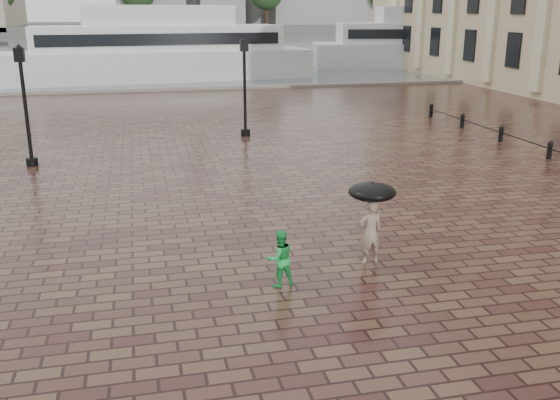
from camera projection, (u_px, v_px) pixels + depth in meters
name	position (u px, v px, depth m)	size (l,w,h in m)	color
ground	(225.00, 245.00, 15.88)	(300.00, 300.00, 0.00)	#341A17
harbour_water	(145.00, 46.00, 101.57)	(240.00, 240.00, 0.00)	#464E55
quay_edge	(163.00, 91.00, 45.69)	(80.00, 0.60, 0.30)	slate
far_shore	(139.00, 28.00, 164.61)	(300.00, 60.00, 2.00)	#4C4C47
bollard_row	(550.00, 149.00, 24.83)	(0.22, 21.22, 0.73)	black
street_lamps	(67.00, 87.00, 28.41)	(15.44, 12.44, 4.40)	black
adult_pedestrian	(370.00, 232.00, 14.53)	(0.56, 0.37, 1.55)	gray
child_pedestrian	(280.00, 258.00, 13.34)	(0.62, 0.48, 1.28)	green
ferry_near	(159.00, 50.00, 52.07)	(25.65, 8.17, 8.27)	silver
ferry_far	(436.00, 42.00, 63.75)	(25.66, 10.32, 8.20)	silver
umbrella	(372.00, 192.00, 14.25)	(1.10, 1.10, 1.10)	black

